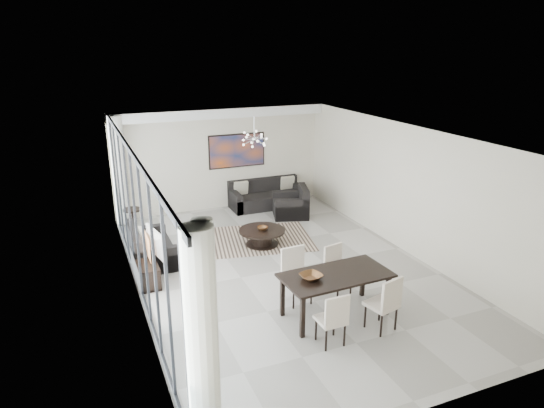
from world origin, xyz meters
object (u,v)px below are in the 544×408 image
sofa_main (267,198)px  dining_table (336,279)px  tv_console (145,268)px  television (151,244)px  coffee_table (262,236)px

sofa_main → dining_table: size_ratio=1.11×
tv_console → television: 0.53m
dining_table → sofa_main: bearing=79.2°
coffee_table → tv_console: tv_console is taller
coffee_table → sofa_main: size_ratio=0.51×
coffee_table → sofa_main: sofa_main is taller
coffee_table → dining_table: (0.04, -3.41, 0.49)m
sofa_main → tv_console: sofa_main is taller
coffee_table → dining_table: bearing=-89.4°
coffee_table → tv_console: (-2.83, -0.67, 0.00)m
sofa_main → television: television is taller
television → dining_table: (2.70, -2.75, -0.02)m
sofa_main → dining_table: dining_table is taller
coffee_table → sofa_main: 2.90m
coffee_table → dining_table: size_ratio=0.57×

